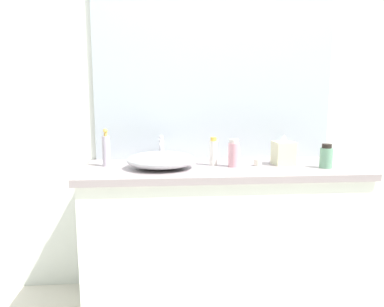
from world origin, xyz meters
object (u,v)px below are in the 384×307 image
at_px(candle_jar, 258,163).
at_px(tissue_box, 283,152).
at_px(lotion_bottle, 326,157).
at_px(soap_dispenser, 106,150).
at_px(spray_can, 213,152).
at_px(sink_basin, 162,160).
at_px(perfume_bottle, 234,153).

bearing_deg(candle_jar, tissue_box, 10.00).
distance_m(lotion_bottle, tissue_box, 0.24).
bearing_deg(tissue_box, soap_dispenser, 178.00).
relative_size(spray_can, tissue_box, 0.93).
height_order(soap_dispenser, candle_jar, soap_dispenser).
bearing_deg(spray_can, sink_basin, -168.01).
xyz_separation_m(sink_basin, soap_dispenser, (-0.32, 0.09, 0.05)).
height_order(sink_basin, candle_jar, sink_basin).
bearing_deg(lotion_bottle, candle_jar, 165.42).
distance_m(sink_basin, lotion_bottle, 0.93).
relative_size(soap_dispenser, spray_can, 1.32).
distance_m(perfume_bottle, tissue_box, 0.31).
bearing_deg(candle_jar, spray_can, 171.44).
height_order(lotion_bottle, candle_jar, lotion_bottle).
relative_size(sink_basin, candle_jar, 8.31).
relative_size(perfume_bottle, candle_jar, 3.39).
distance_m(spray_can, candle_jar, 0.27).
distance_m(soap_dispenser, lotion_bottle, 1.26).
distance_m(soap_dispenser, candle_jar, 0.88).
height_order(sink_basin, lotion_bottle, lotion_bottle).
xyz_separation_m(sink_basin, candle_jar, (0.56, 0.03, -0.03)).
xyz_separation_m(sink_basin, perfume_bottle, (0.41, 0.01, 0.03)).
distance_m(sink_basin, soap_dispenser, 0.34).
bearing_deg(candle_jar, sink_basin, -177.34).
relative_size(lotion_bottle, candle_jar, 2.91).
bearing_deg(soap_dispenser, spray_can, -2.42).
height_order(soap_dispenser, tissue_box, soap_dispenser).
relative_size(soap_dispenser, perfume_bottle, 1.37).
height_order(tissue_box, candle_jar, tissue_box).
height_order(soap_dispenser, perfume_bottle, soap_dispenser).
bearing_deg(perfume_bottle, sink_basin, -178.51).
distance_m(sink_basin, candle_jar, 0.56).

